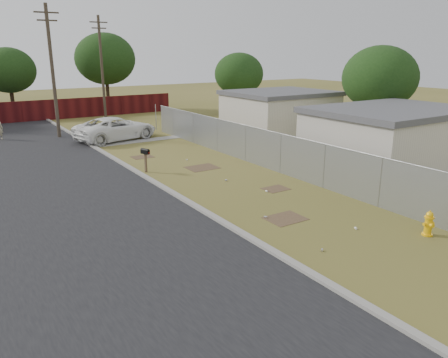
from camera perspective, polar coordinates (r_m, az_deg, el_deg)
ground at (r=20.45m, az=0.61°, el=-0.43°), size 120.00×120.00×0.00m
street at (r=25.42m, az=-22.75°, el=1.65°), size 15.10×60.00×0.12m
chainlink_fence at (r=22.83m, az=5.75°, el=3.33°), size 0.10×27.06×2.02m
privacy_fence at (r=41.92m, az=-26.24°, el=7.80°), size 30.00×0.12×1.80m
utility_poles at (r=37.71m, az=-22.52°, el=13.28°), size 12.60×8.24×9.00m
houses at (r=28.60m, az=13.60°, el=7.14°), size 9.30×17.24×3.10m
horizon_trees at (r=41.59m, az=-17.04°, el=13.87°), size 33.32×31.94×7.78m
fire_hydrant at (r=16.01m, az=25.16°, el=-5.32°), size 0.43×0.44×0.88m
mailbox at (r=22.29m, az=-10.25°, el=3.29°), size 0.35×0.53×1.23m
pickup_truck at (r=31.20m, az=-13.93°, el=6.43°), size 6.22×3.97×1.60m
scattered_litter at (r=18.20m, az=4.70°, el=-2.50°), size 2.33×12.69×0.07m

